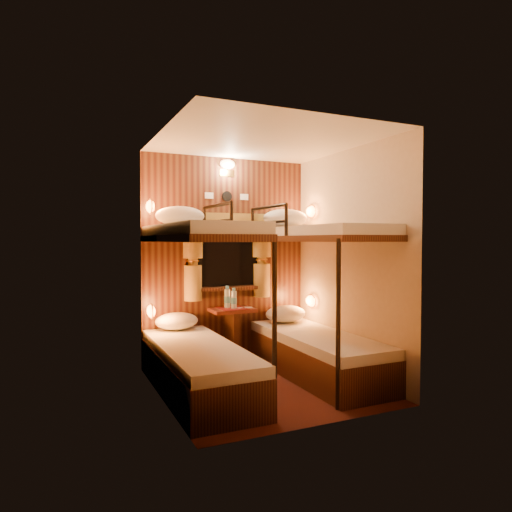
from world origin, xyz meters
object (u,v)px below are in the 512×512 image
bunk_left (198,334)px  table (232,329)px  bunk_right (317,323)px  bottle_left (234,300)px  bottle_right (227,298)px

bunk_left → table: bunk_left is taller
bunk_left → table: (0.65, 0.78, -0.14)m
table → bunk_right: bearing=-50.3°
bunk_right → bunk_left: bearing=180.0°
bunk_right → bottle_left: size_ratio=7.97×
table → bottle_right: 0.35m
bottle_left → bunk_right: bearing=-49.6°
table → bottle_right: (-0.04, 0.06, 0.35)m
bottle_left → bottle_right: bottle_right is taller
bunk_right → bottle_right: (-0.69, 0.84, 0.20)m
bunk_right → bottle_right: bunk_right is taller
bunk_right → bottle_right: bearing=129.3°
bottle_right → bunk_right: bearing=-50.7°
bunk_left → bottle_left: (0.66, 0.75, 0.19)m
bottle_right → bottle_left: bearing=-62.5°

